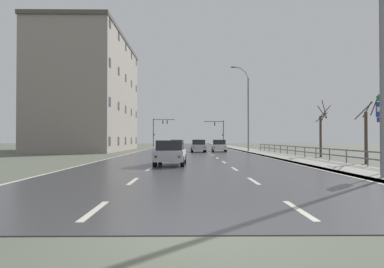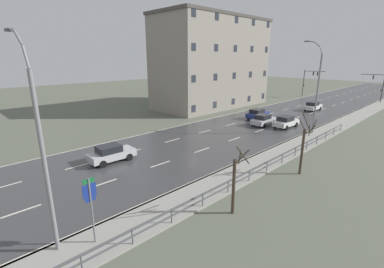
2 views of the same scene
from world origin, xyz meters
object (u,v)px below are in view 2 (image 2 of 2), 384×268
(traffic_signal_left, at_px, (309,79))
(car_near_right, at_px, (313,106))
(car_far_right, at_px, (263,120))
(brick_building, at_px, (213,63))
(car_far_left, at_px, (111,153))
(car_mid_centre, at_px, (286,122))
(highway_sign, at_px, (91,203))
(traffic_signal_right, at_px, (379,84))
(street_lamp_midground, at_px, (316,89))
(car_distant, at_px, (258,114))
(street_lamp_foreground, at_px, (42,152))

(traffic_signal_left, distance_m, car_near_right, 19.06)
(traffic_signal_left, xyz_separation_m, car_far_right, (7.88, -32.67, -3.47))
(brick_building, bearing_deg, car_far_right, -23.93)
(car_far_left, relative_size, car_mid_centre, 1.00)
(highway_sign, bearing_deg, car_near_right, 98.94)
(traffic_signal_right, bearing_deg, highway_sign, -88.83)
(car_far_left, bearing_deg, car_mid_centre, 79.42)
(street_lamp_midground, height_order, car_far_left, street_lamp_midground)
(street_lamp_midground, height_order, car_mid_centre, street_lamp_midground)
(traffic_signal_left, distance_m, brick_building, 27.16)
(highway_sign, distance_m, car_distant, 32.58)
(highway_sign, xyz_separation_m, brick_building, (-22.88, 34.87, 5.84))
(street_lamp_foreground, distance_m, traffic_signal_left, 63.75)
(traffic_signal_right, height_order, car_mid_centre, traffic_signal_right)
(car_distant, bearing_deg, highway_sign, -72.42)
(street_lamp_midground, xyz_separation_m, brick_building, (-21.95, 6.14, 2.74))
(car_far_right, bearing_deg, brick_building, 154.64)
(street_lamp_foreground, bearing_deg, car_distant, 105.70)
(traffic_signal_right, xyz_separation_m, brick_building, (-21.60, -27.52, 4.30))
(car_near_right, bearing_deg, highway_sign, -82.17)
(traffic_signal_right, height_order, car_far_left, traffic_signal_right)
(street_lamp_midground, height_order, brick_building, brick_building)
(street_lamp_foreground, relative_size, brick_building, 0.45)
(car_far_right, bearing_deg, car_mid_centre, 21.68)
(car_far_left, distance_m, car_far_right, 21.90)
(car_far_left, bearing_deg, brick_building, 116.74)
(brick_building, bearing_deg, traffic_signal_left, 73.30)
(street_lamp_foreground, xyz_separation_m, brick_building, (-21.91, 36.40, 3.09))
(traffic_signal_right, bearing_deg, street_lamp_foreground, -89.73)
(brick_building, bearing_deg, traffic_signal_right, 51.87)
(highway_sign, bearing_deg, brick_building, 123.27)
(traffic_signal_left, bearing_deg, car_distant, -80.32)
(traffic_signal_right, distance_m, car_distant, 32.81)
(traffic_signal_left, bearing_deg, car_far_left, -84.27)
(street_lamp_midground, height_order, highway_sign, street_lamp_midground)
(traffic_signal_right, distance_m, car_mid_centre, 33.59)
(highway_sign, xyz_separation_m, car_far_left, (-9.69, 6.18, -1.53))
(traffic_signal_right, bearing_deg, car_near_right, -106.81)
(car_far_left, distance_m, car_near_right, 37.72)
(traffic_signal_left, bearing_deg, car_mid_centre, -71.40)
(street_lamp_midground, relative_size, brick_building, 0.48)
(car_near_right, distance_m, brick_building, 19.74)
(traffic_signal_left, bearing_deg, highway_sign, -75.96)
(highway_sign, relative_size, car_near_right, 0.88)
(car_mid_centre, bearing_deg, car_far_left, -99.91)
(car_near_right, bearing_deg, car_distant, -105.10)
(car_mid_centre, bearing_deg, car_distant, 164.48)
(car_near_right, bearing_deg, traffic_signal_left, 115.07)
(traffic_signal_right, bearing_deg, car_far_left, -98.52)
(street_lamp_foreground, height_order, traffic_signal_left, street_lamp_foreground)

